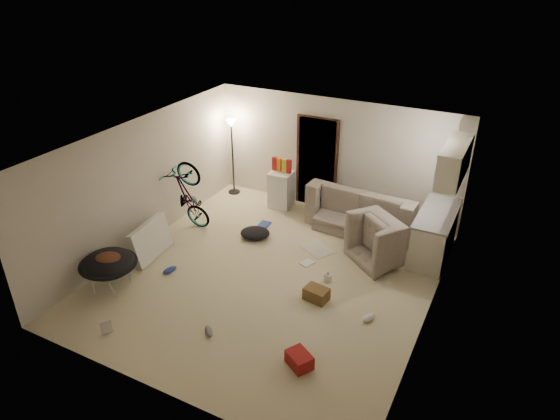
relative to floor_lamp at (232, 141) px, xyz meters
The scene contains 36 objects.
floor 3.81m from the floor_lamp, 47.83° to the right, with size 5.50×6.00×0.02m, color beige.
ceiling 3.77m from the floor_lamp, 47.83° to the right, with size 5.50×6.00×0.02m, color white.
wall_back 2.43m from the floor_lamp, ahead, with size 5.50×0.02×2.50m, color beige.
wall_front 6.15m from the floor_lamp, 67.02° to the right, with size 5.50×0.02×2.50m, color beige.
wall_left 2.67m from the floor_lamp, 97.74° to the right, with size 0.02×6.00×2.50m, color beige.
wall_right 5.80m from the floor_lamp, 27.18° to the right, with size 0.02×6.00×2.50m, color beige.
doorway 2.05m from the floor_lamp, ahead, with size 0.85×0.10×2.04m, color black.
door_trim 2.04m from the floor_lamp, ahead, with size 0.97×0.04×2.10m, color #321A11.
floor_lamp is the anchor object (origin of this frame).
kitchen_counter 4.95m from the floor_lamp, ahead, with size 0.60×1.50×0.88m, color beige.
counter_top 4.89m from the floor_lamp, ahead, with size 0.64×1.54×0.04m, color gray.
kitchen_uppers 5.04m from the floor_lamp, ahead, with size 0.38×1.40×0.65m, color beige.
sofa 3.44m from the floor_lamp, ahead, with size 2.27×0.89×0.66m, color #384039.
armchair 4.38m from the floor_lamp, 15.26° to the right, with size 1.05×0.91×0.68m, color #384039.
bicycle 2.08m from the floor_lamp, 86.95° to the right, with size 0.55×1.59×0.83m, color black.
book_asset 5.43m from the floor_lamp, 80.55° to the right, with size 0.17×0.23×0.02m, color maroon.
mini_fridge 1.60m from the floor_lamp, ahead, with size 0.48×0.48×0.82m, color white.
snack_box_0 1.20m from the floor_lamp, ahead, with size 0.10×0.07×0.30m, color maroon.
snack_box_1 1.31m from the floor_lamp, ahead, with size 0.10×0.07×0.30m, color orange.
snack_box_2 1.43m from the floor_lamp, ahead, with size 0.10×0.07×0.30m, color yellow.
snack_box_3 1.55m from the floor_lamp, ahead, with size 0.10×0.07×0.30m, color maroon.
saucer_chair 4.32m from the floor_lamp, 87.87° to the right, with size 0.97×0.97×0.69m.
hoodie 4.32m from the floor_lamp, 87.22° to the right, with size 0.48×0.40×0.22m, color #522A1C.
sofa_drape 2.47m from the floor_lamp, ahead, with size 0.56×0.46×0.28m, color black.
tv_box 3.25m from the floor_lamp, 88.15° to the right, with size 0.13×1.05×0.69m, color silver.
drink_case_a 4.64m from the floor_lamp, 40.41° to the right, with size 0.39×0.28×0.22m, color brown.
drink_case_b 5.93m from the floor_lamp, 49.12° to the right, with size 0.37×0.27×0.21m, color maroon.
juicer 4.29m from the floor_lamp, 34.50° to the right, with size 0.15×0.15×0.21m.
newspaper 3.42m from the floor_lamp, 27.11° to the right, with size 0.46×0.60×0.01m, color beige.
book_blue 2.20m from the floor_lamp, 37.50° to the right, with size 0.22×0.29×0.03m, color #2C42A0.
book_white 3.71m from the floor_lamp, 35.19° to the right, with size 0.19×0.24×0.02m, color silver.
shoe_2 3.69m from the floor_lamp, 77.71° to the right, with size 0.28×0.11×0.10m, color #2C42A0.
shoe_3 5.15m from the floor_lamp, 62.55° to the right, with size 0.25×0.10×0.09m, color slate.
shoe_4 5.45m from the floor_lamp, 34.63° to the right, with size 0.28×0.11×0.10m, color white.
clothes_lump_a 2.51m from the floor_lamp, 47.05° to the right, with size 0.60×0.51×0.19m, color black.
clothes_lump_b 3.22m from the floor_lamp, ahead, with size 0.42×0.37×0.13m, color black.
Camera 1 is at (3.54, -6.50, 5.19)m, focal length 32.00 mm.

